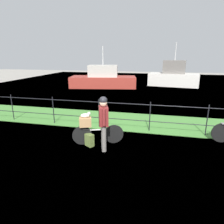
% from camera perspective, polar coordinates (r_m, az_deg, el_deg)
% --- Properties ---
extents(ground_plane, '(60.00, 60.00, 0.00)m').
position_cam_1_polar(ground_plane, '(5.76, -0.39, -12.91)').
color(ground_plane, gray).
extents(grass_strip, '(27.00, 2.40, 0.03)m').
position_cam_1_polar(grass_strip, '(8.61, 4.46, -2.65)').
color(grass_strip, '#478438').
rests_on(grass_strip, ground).
extents(harbor_water, '(30.00, 30.00, 0.00)m').
position_cam_1_polar(harbor_water, '(17.01, 8.87, 6.70)').
color(harbor_water, '#60849E').
rests_on(harbor_water, ground).
extents(iron_fence, '(18.04, 0.04, 1.16)m').
position_cam_1_polar(iron_fence, '(7.50, 3.46, -0.24)').
color(iron_fence, black).
rests_on(iron_fence, ground).
extents(bicycle_main, '(1.59, 0.60, 0.63)m').
position_cam_1_polar(bicycle_main, '(6.39, -4.27, -6.52)').
color(bicycle_main, black).
rests_on(bicycle_main, ground).
extents(wooden_crate, '(0.45, 0.39, 0.29)m').
position_cam_1_polar(wooden_crate, '(6.23, -7.83, -2.89)').
color(wooden_crate, '#A87F51').
rests_on(wooden_crate, bicycle_main).
extents(terrier_dog, '(0.32, 0.23, 0.18)m').
position_cam_1_polar(terrier_dog, '(6.16, -7.68, -0.93)').
color(terrier_dog, silver).
rests_on(terrier_dog, wooden_crate).
extents(cyclist_person, '(0.38, 0.51, 1.68)m').
position_cam_1_polar(cyclist_person, '(5.74, -2.52, -2.07)').
color(cyclist_person, slate).
rests_on(cyclist_person, ground).
extents(backpack_on_paving, '(0.33, 0.30, 0.40)m').
position_cam_1_polar(backpack_on_paving, '(6.32, -6.66, -8.20)').
color(backpack_on_paving, olive).
rests_on(backpack_on_paving, ground).
extents(moored_boat_near, '(6.09, 3.19, 3.56)m').
position_cam_1_polar(moored_boat_near, '(17.75, -2.62, 9.62)').
color(moored_boat_near, '#9E3328').
rests_on(moored_boat_near, ground).
extents(moored_boat_mid, '(4.72, 2.68, 3.95)m').
position_cam_1_polar(moored_boat_mid, '(19.46, 17.63, 9.90)').
color(moored_boat_mid, silver).
rests_on(moored_boat_mid, ground).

